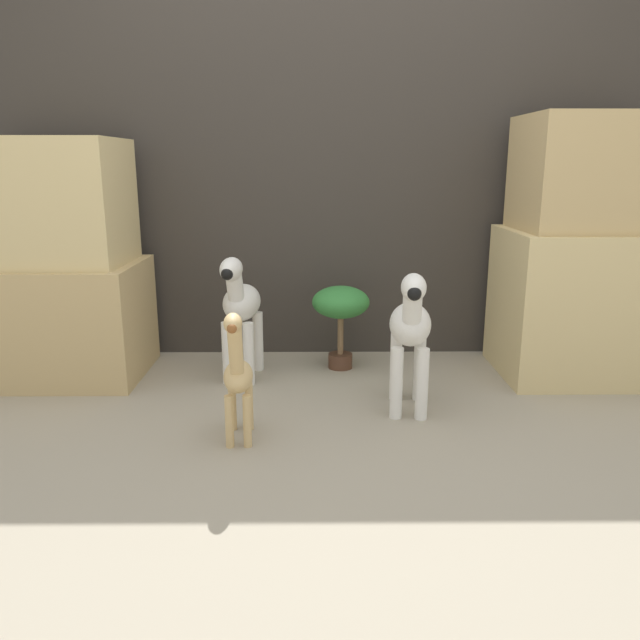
{
  "coord_description": "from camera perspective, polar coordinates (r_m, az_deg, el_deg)",
  "views": [
    {
      "loc": [
        -0.04,
        -2.24,
        1.09
      ],
      "look_at": [
        -0.01,
        0.63,
        0.36
      ],
      "focal_mm": 35.0,
      "sensor_mm": 36.0,
      "label": 1
    }
  ],
  "objects": [
    {
      "name": "zebra_left",
      "position": [
        3.16,
        -7.29,
        1.21
      ],
      "size": [
        0.22,
        0.47,
        0.65
      ],
      "color": "white",
      "rests_on": "ground_plane"
    },
    {
      "name": "wall_back",
      "position": [
        3.56,
        0.15,
        14.44
      ],
      "size": [
        6.4,
        0.08,
        2.2
      ],
      "color": "#38332D",
      "rests_on": "ground_plane"
    },
    {
      "name": "potted_palm_front",
      "position": [
        3.32,
        1.91,
        1.19
      ],
      "size": [
        0.31,
        0.31,
        0.45
      ],
      "color": "#513323",
      "rests_on": "ground_plane"
    },
    {
      "name": "zebra_right",
      "position": [
        2.74,
        8.26,
        -0.86
      ],
      "size": [
        0.22,
        0.47,
        0.65
      ],
      "color": "white",
      "rests_on": "ground_plane"
    },
    {
      "name": "giraffe_figurine",
      "position": [
        2.46,
        -7.55,
        -4.85
      ],
      "size": [
        0.13,
        0.37,
        0.56
      ],
      "color": "tan",
      "rests_on": "ground_plane"
    },
    {
      "name": "rock_pillar_right",
      "position": [
        3.46,
        23.4,
        5.23
      ],
      "size": [
        0.84,
        0.64,
        1.31
      ],
      "color": "#DBC184",
      "rests_on": "ground_plane"
    },
    {
      "name": "ground_plane",
      "position": [
        2.49,
        0.47,
        -11.63
      ],
      "size": [
        14.0,
        14.0,
        0.0
      ],
      "primitive_type": "plane",
      "color": "#9E937F"
    },
    {
      "name": "rock_pillar_left",
      "position": [
        3.44,
        -23.07,
        4.28
      ],
      "size": [
        0.84,
        0.64,
        1.2
      ],
      "color": "tan",
      "rests_on": "ground_plane"
    }
  ]
}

